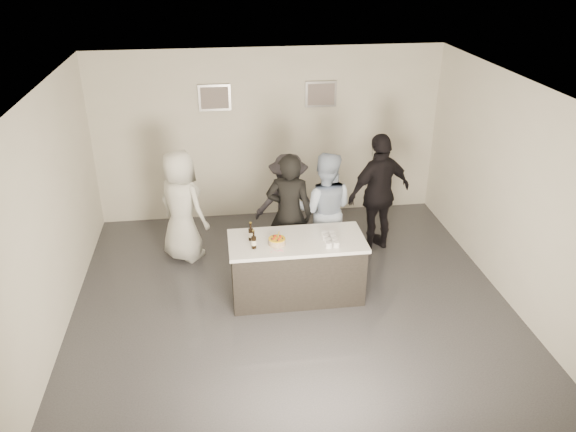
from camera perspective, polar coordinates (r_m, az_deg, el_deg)
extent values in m
plane|color=#3D3D42|center=(7.88, 0.49, -9.14)|extent=(6.00, 6.00, 0.00)
plane|color=white|center=(6.61, 0.60, 12.59)|extent=(6.00, 6.00, 0.00)
cube|color=silver|center=(9.88, -1.96, 8.21)|extent=(6.00, 0.04, 3.00)
cube|color=silver|center=(4.63, 6.03, -15.29)|extent=(6.00, 0.04, 3.00)
cube|color=silver|center=(7.35, -23.29, -0.65)|extent=(0.04, 6.00, 3.00)
cube|color=silver|center=(8.07, 22.14, 1.94)|extent=(0.04, 6.00, 3.00)
cube|color=#B2B2B7|center=(9.62, -7.47, 11.83)|extent=(0.54, 0.04, 0.44)
cube|color=#B2B2B7|center=(9.79, 3.36, 12.26)|extent=(0.54, 0.04, 0.44)
cube|color=white|center=(7.86, 0.87, -5.28)|extent=(1.86, 0.86, 0.90)
cylinder|color=yellow|center=(7.50, -1.13, -2.65)|extent=(0.23, 0.23, 0.08)
cylinder|color=black|center=(7.58, -3.80, -1.59)|extent=(0.07, 0.07, 0.26)
cylinder|color=black|center=(7.38, -3.50, -2.40)|extent=(0.07, 0.07, 0.26)
cube|color=orange|center=(7.59, 4.32, -2.34)|extent=(0.19, 0.40, 0.08)
cube|color=pink|center=(7.38, -0.81, -3.48)|extent=(0.24, 0.08, 0.01)
imported|color=black|center=(8.24, 0.12, 0.20)|extent=(0.78, 0.61, 1.88)
imported|color=#A0B3D2|center=(8.47, 3.75, 0.64)|extent=(1.03, 0.89, 1.82)
imported|color=silver|center=(8.76, -10.76, 0.99)|extent=(1.03, 1.00, 1.78)
imported|color=black|center=(8.97, 9.25, 2.32)|extent=(1.24, 0.86, 1.95)
imported|color=#26252B|center=(8.87, 0.03, 1.29)|extent=(1.15, 0.79, 1.64)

